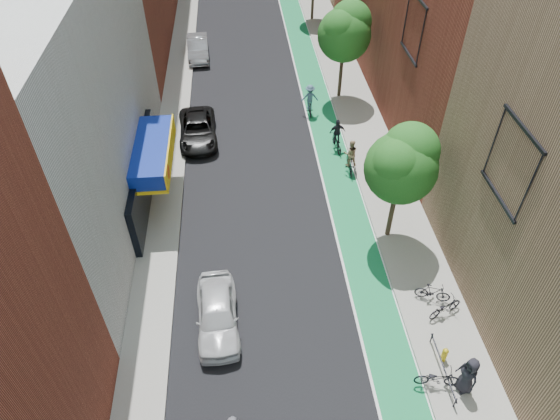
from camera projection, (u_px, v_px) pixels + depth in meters
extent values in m
cube|color=#167F57|center=(313.00, 84.00, 37.19)|extent=(2.00, 68.00, 0.01)
cube|color=gray|center=(177.00, 90.00, 36.48)|extent=(2.00, 68.00, 0.15)
cube|color=gray|center=(346.00, 82.00, 37.31)|extent=(3.00, 68.00, 0.15)
cube|color=silver|center=(37.00, 108.00, 23.34)|extent=(8.00, 20.00, 12.00)
cylinder|color=#332619|center=(392.00, 212.00, 24.46)|extent=(0.24, 0.24, 3.30)
sphere|color=#144E18|center=(401.00, 168.00, 22.62)|extent=(3.36, 3.36, 3.36)
sphere|color=#144E18|center=(410.00, 151.00, 22.37)|extent=(2.64, 2.64, 2.64)
sphere|color=#144E18|center=(398.00, 164.00, 22.05)|extent=(2.40, 2.40, 2.40)
cylinder|color=#332619|center=(341.00, 75.00, 34.67)|extent=(0.24, 0.24, 3.47)
sphere|color=#144E18|center=(344.00, 35.00, 32.73)|extent=(3.53, 3.53, 3.53)
sphere|color=#144E18|center=(350.00, 22.00, 32.46)|extent=(2.77, 2.77, 2.77)
sphere|color=#144E18|center=(341.00, 29.00, 32.14)|extent=(2.52, 2.52, 2.52)
cylinder|color=#332619|center=(313.00, 3.00, 45.02)|extent=(0.24, 0.24, 3.19)
imported|color=silver|center=(217.00, 314.00, 21.13)|extent=(1.95, 4.44, 1.49)
imported|color=black|center=(198.00, 130.00, 31.52)|extent=(2.60, 5.12, 1.38)
imported|color=#999DA2|center=(198.00, 48.00, 40.07)|extent=(1.87, 4.71, 1.53)
imported|color=black|center=(350.00, 163.00, 29.18)|extent=(0.56, 1.83, 1.09)
imported|color=#907654|center=(351.00, 153.00, 28.82)|extent=(0.84, 0.66, 1.70)
imported|color=black|center=(337.00, 143.00, 30.86)|extent=(0.79, 1.86, 0.95)
imported|color=black|center=(337.00, 132.00, 30.44)|extent=(1.02, 0.50, 1.68)
imported|color=black|center=(310.00, 108.00, 33.87)|extent=(0.46, 1.60, 0.96)
imported|color=#436279|center=(310.00, 97.00, 33.43)|extent=(1.14, 0.66, 1.76)
imported|color=black|center=(445.00, 307.00, 21.56)|extent=(1.78, 1.19, 0.88)
imported|color=black|center=(433.00, 292.00, 22.12)|extent=(1.62, 0.96, 0.94)
imported|color=black|center=(437.00, 378.00, 19.11)|extent=(1.82, 0.84, 0.92)
imported|color=black|center=(468.00, 375.00, 18.66)|extent=(0.86, 1.07, 1.90)
cylinder|color=gold|center=(444.00, 356.00, 20.03)|extent=(0.23, 0.23, 0.53)
sphere|color=gold|center=(446.00, 351.00, 19.81)|extent=(0.25, 0.25, 0.25)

